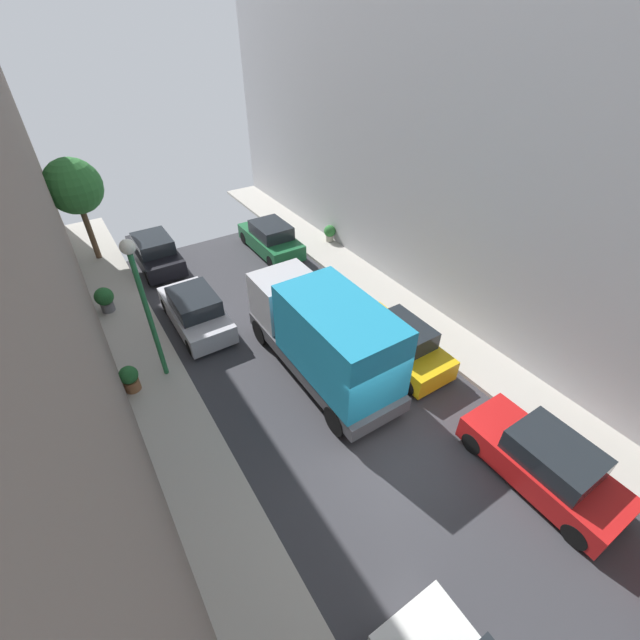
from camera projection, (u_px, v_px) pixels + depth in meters
name	position (u px, v px, depth m)	size (l,w,h in m)	color
ground	(399.00, 456.00, 11.93)	(32.00, 32.00, 0.00)	#38383D
sidewalk_left	(237.00, 555.00, 9.73)	(2.00, 44.00, 0.15)	#B7B2A8
sidewalk_right	(511.00, 385.00, 14.04)	(2.00, 44.00, 0.15)	#B7B2A8
parked_car_left_2	(196.00, 311.00, 16.33)	(1.78, 4.20, 1.57)	silver
parked_car_left_3	(155.00, 252.00, 20.16)	(1.78, 4.20, 1.57)	black
parked_car_right_2	(544.00, 462.00, 10.96)	(1.78, 4.20, 1.57)	red
parked_car_right_3	(398.00, 343.00, 14.81)	(1.78, 4.20, 1.57)	gold
parked_car_right_4	(271.00, 239.00, 21.33)	(1.78, 4.20, 1.57)	#1E6638
delivery_truck	(324.00, 335.00, 13.48)	(2.26, 6.60, 3.38)	#4C4C51
street_tree_0	(74.00, 187.00, 18.76)	(2.49, 2.49, 4.86)	brown
potted_plant_0	(130.00, 378.00, 13.50)	(0.60, 0.60, 0.95)	brown
potted_plant_1	(330.00, 232.00, 22.09)	(0.62, 0.62, 0.88)	#B2A899
potted_plant_2	(105.00, 299.00, 16.97)	(0.74, 0.74, 1.07)	slate
lamp_post	(141.00, 291.00, 12.38)	(0.44, 0.44, 5.05)	#26723F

